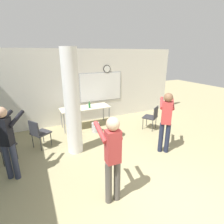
% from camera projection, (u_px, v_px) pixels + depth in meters
% --- Properties ---
extents(ground_plane, '(24.00, 24.00, 0.00)m').
position_uv_depth(ground_plane, '(178.00, 221.00, 2.92)').
color(ground_plane, tan).
extents(wall_back, '(8.00, 0.15, 2.80)m').
position_uv_depth(wall_back, '(85.00, 87.00, 6.79)').
color(wall_back, silver).
rests_on(wall_back, ground_plane).
extents(support_pillar, '(0.41, 0.41, 2.80)m').
position_uv_depth(support_pillar, '(72.00, 104.00, 4.55)').
color(support_pillar, white).
rests_on(support_pillar, ground_plane).
extents(folding_table, '(1.80, 0.68, 0.75)m').
position_uv_depth(folding_table, '(85.00, 109.00, 6.41)').
color(folding_table, beige).
rests_on(folding_table, ground_plane).
extents(bottle_on_table, '(0.07, 0.07, 0.25)m').
position_uv_depth(bottle_on_table, '(89.00, 105.00, 6.31)').
color(bottle_on_table, '#1E6B2D').
rests_on(bottle_on_table, folding_table).
extents(waste_bin, '(0.27, 0.27, 0.33)m').
position_uv_depth(waste_bin, '(96.00, 127.00, 6.14)').
color(waste_bin, '#B2B2B7').
rests_on(waste_bin, ground_plane).
extents(chair_by_left_wall, '(0.62, 0.62, 0.87)m').
position_uv_depth(chair_by_left_wall, '(0.00, 144.00, 4.31)').
color(chair_by_left_wall, '#2D2D33').
rests_on(chair_by_left_wall, ground_plane).
extents(chair_near_pillar, '(0.61, 0.61, 0.87)m').
position_uv_depth(chair_near_pillar, '(39.00, 132.00, 4.99)').
color(chair_near_pillar, '#2D2D33').
rests_on(chair_near_pillar, ground_plane).
extents(chair_mid_room, '(0.61, 0.61, 0.87)m').
position_uv_depth(chair_mid_room, '(152.00, 116.00, 6.24)').
color(chair_mid_room, '#2D2D33').
rests_on(chair_mid_room, ground_plane).
extents(person_watching_back, '(0.57, 0.67, 1.66)m').
position_uv_depth(person_watching_back, '(7.00, 138.00, 3.62)').
color(person_watching_back, '#2D3347').
rests_on(person_watching_back, ground_plane).
extents(person_playing_side, '(0.62, 0.68, 1.69)m').
position_uv_depth(person_playing_side, '(166.00, 118.00, 4.66)').
color(person_playing_side, '#1E2338').
rests_on(person_playing_side, ground_plane).
extents(person_playing_front, '(0.38, 0.67, 1.68)m').
position_uv_depth(person_playing_front, '(112.00, 154.00, 3.03)').
color(person_playing_front, '#514C47').
rests_on(person_playing_front, ground_plane).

